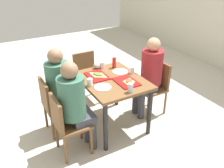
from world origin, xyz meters
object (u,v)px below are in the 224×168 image
(person_far_side, at_px, (150,71))
(soda_can, at_px, (130,88))
(tray_red_near, at_px, (97,76))
(plastic_cup_c, at_px, (102,65))
(pizza_slice_b, at_px, (129,81))
(tray_red_far, at_px, (126,82))
(main_table, at_px, (112,86))
(plastic_cup_a, at_px, (132,70))
(person_in_red, at_px, (61,84))
(pizza_slice_a, at_px, (98,74))
(chair_near_right, at_px, (66,122))
(chair_near_left, at_px, (53,103))
(person_in_brown_jacket, at_px, (75,102))
(paper_plate_near_edge, at_px, (103,87))
(plastic_cup_b, at_px, (90,82))
(chair_left_end, at_px, (87,73))
(foil_bundle, at_px, (97,65))
(chair_far_side, at_px, (156,84))
(paper_plate_center, at_px, (120,72))
(condiment_bottle, at_px, (114,63))

(person_far_side, bearing_deg, soda_can, -55.76)
(tray_red_near, relative_size, plastic_cup_c, 3.60)
(pizza_slice_b, bearing_deg, tray_red_far, -138.36)
(main_table, height_order, plastic_cup_a, plastic_cup_a)
(person_in_red, bearing_deg, tray_red_near, 81.54)
(tray_red_far, height_order, pizza_slice_a, pizza_slice_a)
(chair_near_right, bearing_deg, tray_red_near, 123.46)
(chair_near_left, distance_m, plastic_cup_a, 1.20)
(person_in_brown_jacket, height_order, pizza_slice_a, person_in_brown_jacket)
(paper_plate_near_edge, relative_size, plastic_cup_b, 2.20)
(tray_red_near, height_order, soda_can, soda_can)
(main_table, relative_size, plastic_cup_a, 10.06)
(person_in_red, height_order, person_in_brown_jacket, same)
(chair_left_end, height_order, pizza_slice_a, chair_left_end)
(chair_near_left, xyz_separation_m, pizza_slice_a, (0.07, 0.67, 0.30))
(chair_near_right, height_order, plastic_cup_b, plastic_cup_b)
(tray_red_far, distance_m, paper_plate_near_edge, 0.34)
(person_in_red, relative_size, foil_bundle, 12.42)
(main_table, height_order, pizza_slice_b, pizza_slice_b)
(chair_near_right, bearing_deg, pizza_slice_a, 123.26)
(person_in_brown_jacket, bearing_deg, pizza_slice_a, 129.71)
(pizza_slice_a, xyz_separation_m, plastic_cup_b, (0.21, -0.22, 0.03))
(soda_can, xyz_separation_m, foil_bundle, (-0.85, -0.04, -0.01))
(chair_near_left, height_order, tray_red_near, chair_near_left)
(chair_far_side, height_order, soda_can, soda_can)
(chair_near_right, height_order, foil_bundle, foil_bundle)
(tray_red_near, relative_size, soda_can, 2.95)
(plastic_cup_b, relative_size, soda_can, 0.82)
(person_far_side, height_order, plastic_cup_a, person_far_side)
(plastic_cup_a, bearing_deg, plastic_cup_c, -143.16)
(tray_red_far, relative_size, paper_plate_center, 1.64)
(tray_red_far, xyz_separation_m, plastic_cup_a, (-0.20, 0.22, 0.04))
(pizza_slice_a, bearing_deg, person_far_side, 76.48)
(plastic_cup_a, bearing_deg, person_in_red, -102.86)
(chair_near_right, bearing_deg, condiment_bottle, 119.79)
(tray_red_far, height_order, plastic_cup_a, plastic_cup_a)
(plastic_cup_a, bearing_deg, chair_near_left, -101.31)
(main_table, distance_m, plastic_cup_a, 0.38)
(main_table, bearing_deg, tray_red_near, -141.25)
(person_in_brown_jacket, bearing_deg, condiment_bottle, 123.61)
(plastic_cup_a, bearing_deg, chair_left_end, -158.30)
(tray_red_near, distance_m, paper_plate_center, 0.36)
(person_in_red, height_order, plastic_cup_a, person_in_red)
(soda_can, height_order, foil_bundle, soda_can)
(chair_near_left, bearing_deg, pizza_slice_a, 84.32)
(pizza_slice_a, xyz_separation_m, soda_can, (0.61, 0.14, 0.04))
(person_in_brown_jacket, relative_size, paper_plate_center, 5.65)
(chair_far_side, distance_m, plastic_cup_b, 1.18)
(chair_left_end, relative_size, person_in_brown_jacket, 0.67)
(main_table, bearing_deg, plastic_cup_b, -85.81)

